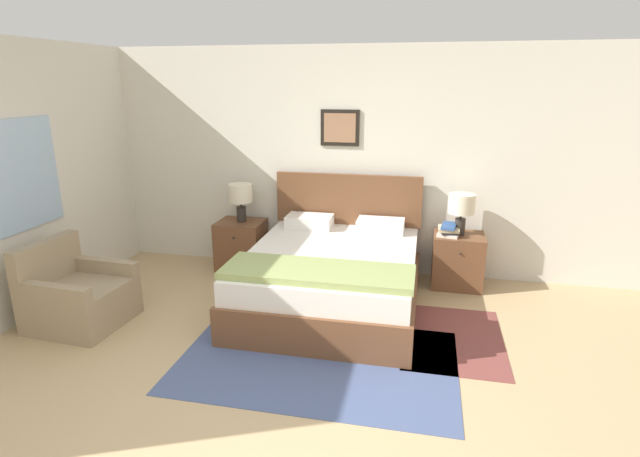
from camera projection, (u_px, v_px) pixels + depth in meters
The scene contains 15 objects.
ground_plane at pixel (244, 428), 3.30m from camera, with size 16.00×16.00×0.00m, color tan.
wall_back at pixel (333, 162), 5.84m from camera, with size 7.64×0.09×2.60m.
wall_left at pixel (37, 177), 4.89m from camera, with size 0.08×5.47×2.60m.
area_rug_main at pixel (317, 361), 4.09m from camera, with size 2.25×1.44×0.01m.
area_rug_bedside at pixel (453, 338), 4.45m from camera, with size 0.87×1.25×0.01m.
bed at pixel (332, 275), 5.04m from camera, with size 1.70×2.08×1.18m.
armchair at pixel (77, 297), 4.67m from camera, with size 0.82×0.81×0.79m.
nightstand_near_window at pixel (241, 245), 6.04m from camera, with size 0.54×0.49×0.59m.
nightstand_by_door at pixel (457, 260), 5.53m from camera, with size 0.54×0.49×0.59m.
table_lamp_near_window at pixel (241, 196), 5.88m from camera, with size 0.28×0.28×0.45m.
table_lamp_by_door at pixel (462, 206), 5.37m from camera, with size 0.28×0.28×0.45m.
book_thick_bottom at pixel (448, 234), 5.43m from camera, with size 0.26×0.28×0.03m.
book_hardcover_middle at pixel (448, 231), 5.42m from camera, with size 0.20×0.26×0.02m.
book_novel_upper at pixel (449, 229), 5.41m from camera, with size 0.22×0.24×0.03m.
book_slim_near_top at pixel (449, 226), 5.40m from camera, with size 0.18×0.29×0.03m.
Camera 1 is at (1.08, -2.62, 2.21)m, focal length 28.00 mm.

